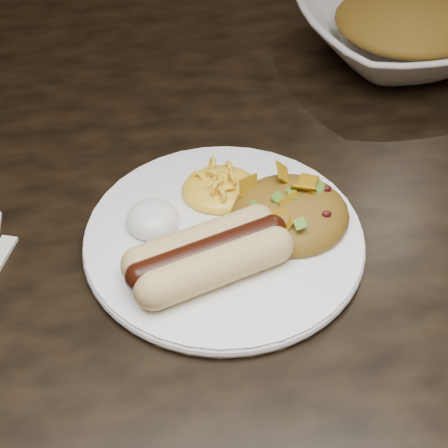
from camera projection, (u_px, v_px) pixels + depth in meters
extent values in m
cube|color=black|center=(191.00, 154.00, 0.70)|extent=(1.60, 0.90, 0.04)
cylinder|color=white|center=(224.00, 237.00, 0.57)|extent=(0.26, 0.26, 0.01)
cylinder|color=#FADD92|center=(211.00, 269.00, 0.51)|extent=(0.12, 0.06, 0.03)
cylinder|color=#FADD92|center=(206.00, 241.00, 0.53)|extent=(0.12, 0.06, 0.03)
cylinder|color=black|center=(208.00, 252.00, 0.52)|extent=(0.12, 0.06, 0.02)
ellipsoid|color=yellow|center=(221.00, 181.00, 0.59)|extent=(0.10, 0.09, 0.03)
ellipsoid|color=white|center=(152.00, 214.00, 0.56)|extent=(0.06, 0.06, 0.03)
ellipsoid|color=#AC3619|center=(291.00, 208.00, 0.57)|extent=(0.11, 0.10, 0.04)
imported|color=silver|center=(404.00, 31.00, 0.79)|extent=(0.29, 0.29, 0.06)
ellipsoid|color=#AC3619|center=(407.00, 18.00, 0.78)|extent=(0.22, 0.22, 0.04)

